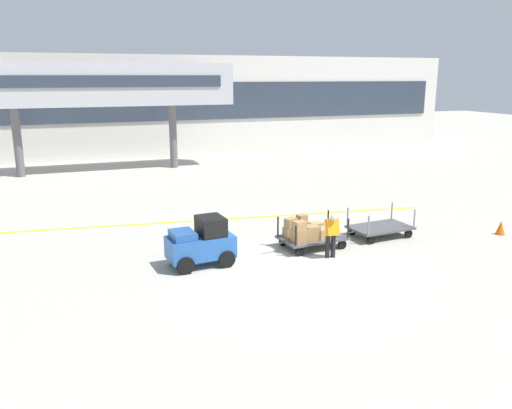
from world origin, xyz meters
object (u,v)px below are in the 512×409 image
object	(u,v)px
baggage_cart_lead	(309,232)
baggage_handler	(332,233)
baggage_tug	(201,243)
baggage_cart_middle	(380,228)
safety_cone_near	(501,228)

from	to	relation	value
baggage_cart_lead	baggage_handler	xyz separation A→B (m)	(0.24, -1.22, 0.30)
baggage_tug	baggage_cart_lead	distance (m)	4.02
baggage_tug	baggage_handler	world-z (taller)	baggage_tug
baggage_cart_middle	safety_cone_near	bearing A→B (deg)	-16.76
baggage_tug	safety_cone_near	size ratio (longest dim) A/B	3.98
baggage_tug	baggage_cart_middle	world-z (taller)	baggage_tug
baggage_tug	baggage_cart_lead	size ratio (longest dim) A/B	0.72
baggage_handler	baggage_tug	bearing A→B (deg)	168.77
baggage_cart_middle	safety_cone_near	distance (m)	4.73
baggage_cart_middle	baggage_cart_lead	bearing A→B (deg)	-175.18
baggage_cart_lead	baggage_tug	bearing A→B (deg)	-174.54
baggage_handler	safety_cone_near	world-z (taller)	baggage_handler
baggage_tug	baggage_handler	distance (m)	4.33
baggage_cart_middle	baggage_handler	world-z (taller)	baggage_handler
baggage_cart_middle	baggage_handler	size ratio (longest dim) A/B	1.95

